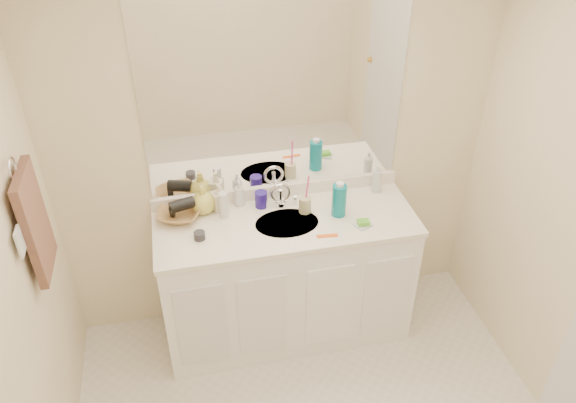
% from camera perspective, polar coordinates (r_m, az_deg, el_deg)
% --- Properties ---
extents(wall_back, '(2.60, 0.02, 2.40)m').
position_cam_1_polar(wall_back, '(3.29, -1.22, 5.30)').
color(wall_back, beige).
rests_on(wall_back, floor).
extents(vanity_cabinet, '(1.50, 0.55, 0.85)m').
position_cam_1_polar(vanity_cabinet, '(3.53, -0.18, -7.90)').
color(vanity_cabinet, white).
rests_on(vanity_cabinet, floor).
extents(countertop, '(1.52, 0.57, 0.03)m').
position_cam_1_polar(countertop, '(3.25, -0.19, -2.19)').
color(countertop, white).
rests_on(countertop, vanity_cabinet).
extents(backsplash, '(1.52, 0.03, 0.08)m').
position_cam_1_polar(backsplash, '(3.43, -1.11, 1.10)').
color(backsplash, white).
rests_on(backsplash, countertop).
extents(sink_basin, '(0.37, 0.37, 0.02)m').
position_cam_1_polar(sink_basin, '(3.23, -0.11, -2.35)').
color(sink_basin, beige).
rests_on(sink_basin, countertop).
extents(faucet, '(0.02, 0.02, 0.11)m').
position_cam_1_polar(faucet, '(3.34, -0.77, 0.38)').
color(faucet, silver).
rests_on(faucet, countertop).
extents(mirror, '(1.48, 0.01, 1.20)m').
position_cam_1_polar(mirror, '(3.13, -1.28, 11.00)').
color(mirror, white).
rests_on(mirror, wall_back).
extents(blue_mug, '(0.09, 0.09, 0.10)m').
position_cam_1_polar(blue_mug, '(3.34, -2.74, 0.22)').
color(blue_mug, navy).
rests_on(blue_mug, countertop).
extents(tan_cup, '(0.09, 0.09, 0.10)m').
position_cam_1_polar(tan_cup, '(3.29, 1.74, -0.33)').
color(tan_cup, '#C4BD8A').
rests_on(tan_cup, countertop).
extents(toothbrush, '(0.03, 0.04, 0.21)m').
position_cam_1_polar(toothbrush, '(3.24, 1.94, 1.16)').
color(toothbrush, '#FB42A1').
rests_on(toothbrush, tan_cup).
extents(mouthwash_bottle, '(0.11, 0.11, 0.20)m').
position_cam_1_polar(mouthwash_bottle, '(3.25, 5.21, 0.12)').
color(mouthwash_bottle, '#0B798A').
rests_on(mouthwash_bottle, countertop).
extents(clear_pump_bottle, '(0.07, 0.07, 0.14)m').
position_cam_1_polar(clear_pump_bottle, '(3.50, 8.98, 2.02)').
color(clear_pump_bottle, silver).
rests_on(clear_pump_bottle, countertop).
extents(soap_dish, '(0.11, 0.11, 0.01)m').
position_cam_1_polar(soap_dish, '(3.23, 7.63, -2.37)').
color(soap_dish, silver).
rests_on(soap_dish, countertop).
extents(green_soap, '(0.07, 0.05, 0.02)m').
position_cam_1_polar(green_soap, '(3.22, 7.65, -2.10)').
color(green_soap, '#5BBB2D').
rests_on(green_soap, soap_dish).
extents(orange_comb, '(0.12, 0.04, 0.01)m').
position_cam_1_polar(orange_comb, '(3.14, 4.00, -3.50)').
color(orange_comb, orange).
rests_on(orange_comb, countertop).
extents(dark_jar, '(0.08, 0.08, 0.04)m').
position_cam_1_polar(dark_jar, '(3.14, -8.99, -3.43)').
color(dark_jar, '#2B2A2F').
rests_on(dark_jar, countertop).
extents(extra_white_bottle, '(0.05, 0.05, 0.16)m').
position_cam_1_polar(extra_white_bottle, '(3.25, -6.58, -0.39)').
color(extra_white_bottle, silver).
rests_on(extra_white_bottle, countertop).
extents(soap_bottle_white, '(0.07, 0.07, 0.17)m').
position_cam_1_polar(soap_bottle_white, '(3.34, -4.98, 0.87)').
color(soap_bottle_white, silver).
rests_on(soap_bottle_white, countertop).
extents(soap_bottle_cream, '(0.10, 0.10, 0.18)m').
position_cam_1_polar(soap_bottle_cream, '(3.31, -7.05, 0.46)').
color(soap_bottle_cream, '#F3E8C6').
rests_on(soap_bottle_cream, countertop).
extents(soap_bottle_yellow, '(0.16, 0.16, 0.18)m').
position_cam_1_polar(soap_bottle_yellow, '(3.30, -8.63, 0.25)').
color(soap_bottle_yellow, '#D2C951').
rests_on(soap_bottle_yellow, countertop).
extents(wicker_basket, '(0.31, 0.31, 0.06)m').
position_cam_1_polar(wicker_basket, '(3.31, -10.96, -1.22)').
color(wicker_basket, '#A27541').
rests_on(wicker_basket, countertop).
extents(hair_dryer, '(0.15, 0.11, 0.07)m').
position_cam_1_polar(hair_dryer, '(3.27, -10.73, -0.33)').
color(hair_dryer, black).
rests_on(hair_dryer, wicker_basket).
extents(towel_ring, '(0.01, 0.11, 0.11)m').
position_cam_1_polar(towel_ring, '(2.72, -26.20, 3.04)').
color(towel_ring, silver).
rests_on(towel_ring, wall_left).
extents(hand_towel, '(0.04, 0.32, 0.55)m').
position_cam_1_polar(hand_towel, '(2.86, -24.30, -2.00)').
color(hand_towel, '#51352B').
rests_on(hand_towel, towel_ring).
extents(switch_plate, '(0.01, 0.08, 0.13)m').
position_cam_1_polar(switch_plate, '(2.68, -25.58, -3.70)').
color(switch_plate, white).
rests_on(switch_plate, wall_left).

